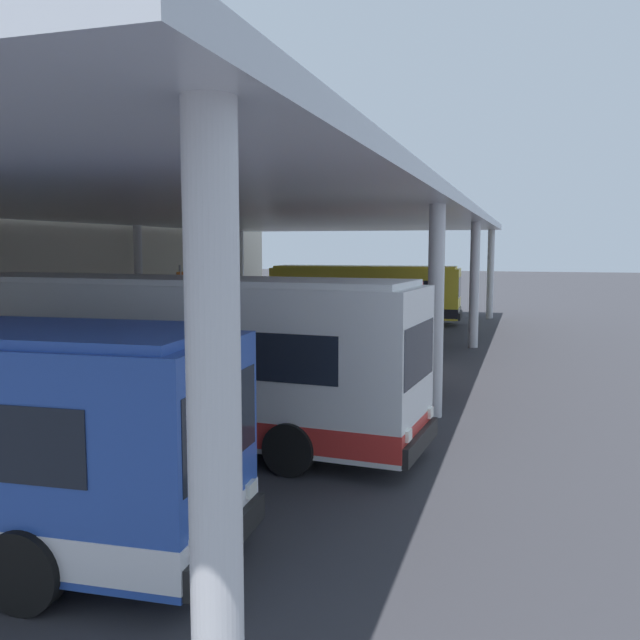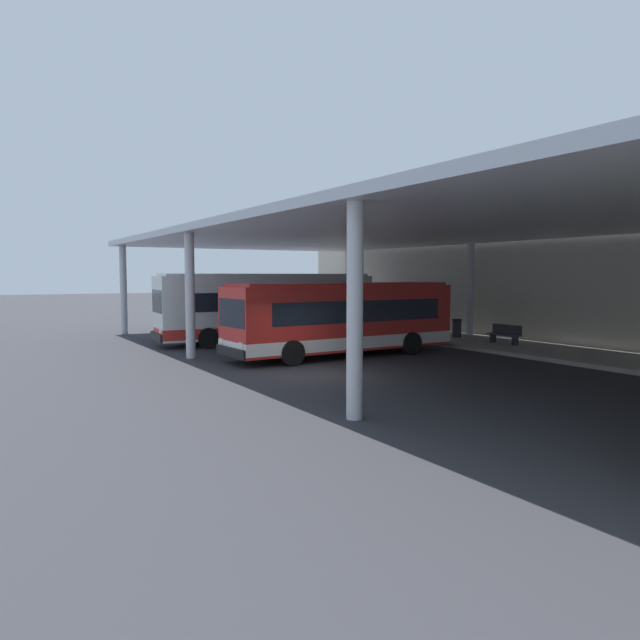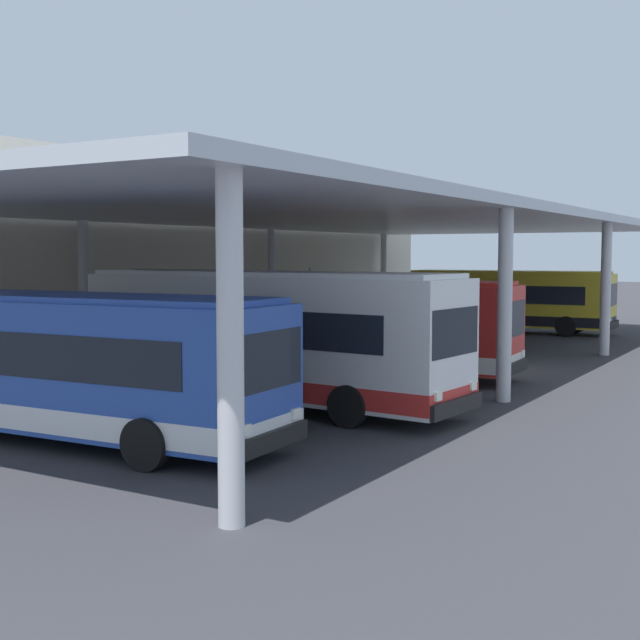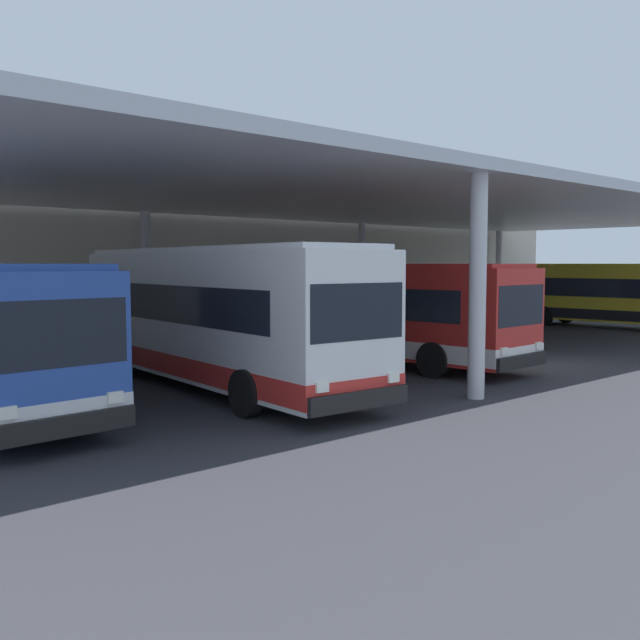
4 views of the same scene
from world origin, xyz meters
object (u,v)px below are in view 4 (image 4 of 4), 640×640
object	(u,v)px
banner_sign	(392,288)
trash_bin	(182,327)
bus_far_bay	(610,294)
bus_middle_bay	(375,311)
bus_second_bay	(215,316)
bench_waiting	(253,323)

from	to	relation	value
banner_sign	trash_bin	bearing A→B (deg)	174.98
bus_far_bay	bus_middle_bay	bearing A→B (deg)	-177.64
bus_second_bay	bus_far_bay	world-z (taller)	bus_second_bay
bus_second_bay	trash_bin	size ratio (longest dim) A/B	11.72
bus_far_bay	bench_waiting	world-z (taller)	bus_far_bay
bus_far_bay	bus_second_bay	bearing A→B (deg)	-177.04
bench_waiting	banner_sign	size ratio (longest dim) A/B	0.56
bus_second_bay	bus_middle_bay	bearing A→B (deg)	4.60
bus_middle_bay	bus_far_bay	distance (m)	17.58
trash_bin	bench_waiting	bearing A→B (deg)	-1.72
bus_middle_bay	bus_far_bay	bearing A→B (deg)	2.36
bus_middle_bay	bus_second_bay	bearing A→B (deg)	-175.40
bus_second_bay	bus_middle_bay	world-z (taller)	bus_second_bay
bus_second_bay	bus_middle_bay	distance (m)	6.45
bus_middle_bay	bus_far_bay	size ratio (longest dim) A/B	1.00
banner_sign	bus_middle_bay	bearing A→B (deg)	-140.24
bus_second_bay	banner_sign	bearing A→B (deg)	27.53
bus_far_bay	banner_sign	xyz separation A→B (m)	(-8.45, 6.87, 0.32)
bus_second_bay	trash_bin	distance (m)	10.17
bus_far_bay	banner_sign	size ratio (longest dim) A/B	3.32
bus_second_bay	trash_bin	bearing A→B (deg)	64.10
bus_second_bay	trash_bin	xyz separation A→B (m)	(4.41, 9.09, -1.16)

